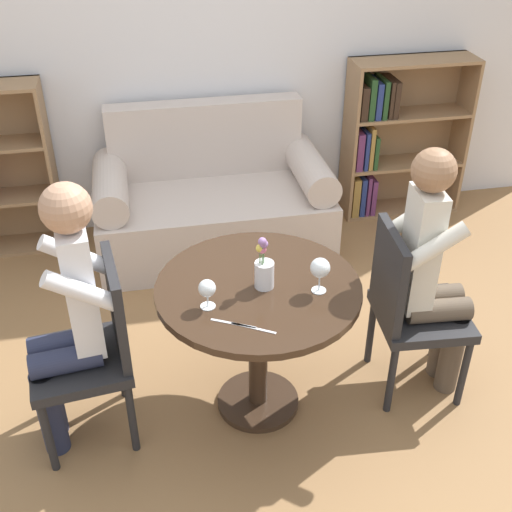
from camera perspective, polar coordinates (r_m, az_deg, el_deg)
ground_plane at (r=3.26m, az=0.18°, el=-12.91°), size 16.00×16.00×0.00m
back_wall at (r=4.31m, az=-5.26°, el=19.57°), size 5.20×0.05×2.70m
round_table at (r=2.88m, az=0.20°, el=-5.02°), size 0.91×0.91×0.72m
couch at (r=4.29m, az=-3.88°, el=4.65°), size 1.51×0.80×0.92m
bookshelf_right at (r=4.74m, az=11.81°, el=10.22°), size 0.86×0.28×1.13m
chair_left at (r=2.90m, az=-14.18°, el=-7.77°), size 0.47×0.47×0.90m
chair_right at (r=3.12m, az=13.42°, el=-4.30°), size 0.45×0.45×0.90m
person_left at (r=2.78m, az=-16.46°, el=-5.26°), size 0.44×0.37×1.28m
person_right at (r=3.05m, az=15.45°, el=-1.52°), size 0.43×0.36×1.29m
wine_glass_left at (r=2.62m, az=-4.37°, el=-2.97°), size 0.07×0.07×0.13m
wine_glass_right at (r=2.71m, az=5.72°, el=-1.14°), size 0.09×0.09×0.16m
flower_vase at (r=2.73m, az=0.70°, el=-1.12°), size 0.08×0.08×0.25m
knife_left_setting at (r=2.58m, az=-2.04°, el=-6.02°), size 0.17×0.10×0.00m
fork_left_setting at (r=2.56m, az=-0.22°, el=-6.42°), size 0.17×0.11×0.00m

